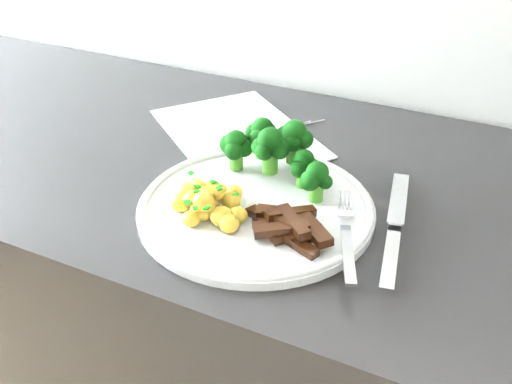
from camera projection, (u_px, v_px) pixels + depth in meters
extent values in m
cube|color=white|center=(237.00, 133.00, 0.93)|extent=(0.34, 0.33, 0.00)
cube|color=slate|center=(289.00, 127.00, 0.94)|extent=(0.08, 0.11, 0.00)
cube|color=slate|center=(277.00, 129.00, 0.94)|extent=(0.08, 0.10, 0.00)
cube|color=slate|center=(264.00, 130.00, 0.94)|extent=(0.08, 0.10, 0.00)
cube|color=slate|center=(251.00, 131.00, 0.93)|extent=(0.07, 0.09, 0.00)
cylinder|color=white|center=(256.00, 209.00, 0.74)|extent=(0.30, 0.30, 0.01)
torus|color=white|center=(256.00, 204.00, 0.74)|extent=(0.29, 0.29, 0.01)
cylinder|color=#316B19|center=(270.00, 162.00, 0.78)|extent=(0.02, 0.02, 0.03)
sphere|color=black|center=(280.00, 149.00, 0.76)|extent=(0.03, 0.03, 0.03)
sphere|color=black|center=(273.00, 143.00, 0.78)|extent=(0.03, 0.03, 0.03)
sphere|color=black|center=(260.00, 147.00, 0.77)|extent=(0.02, 0.02, 0.02)
sphere|color=black|center=(264.00, 152.00, 0.76)|extent=(0.02, 0.02, 0.02)
sphere|color=black|center=(270.00, 140.00, 0.76)|extent=(0.03, 0.03, 0.03)
cylinder|color=#316B19|center=(303.00, 178.00, 0.77)|extent=(0.02, 0.02, 0.02)
sphere|color=black|center=(311.00, 167.00, 0.76)|extent=(0.02, 0.02, 0.02)
sphere|color=black|center=(306.00, 162.00, 0.77)|extent=(0.02, 0.02, 0.02)
sphere|color=black|center=(297.00, 163.00, 0.77)|extent=(0.02, 0.02, 0.02)
sphere|color=black|center=(300.00, 169.00, 0.75)|extent=(0.02, 0.02, 0.02)
sphere|color=black|center=(304.00, 160.00, 0.75)|extent=(0.03, 0.03, 0.03)
cylinder|color=#316B19|center=(236.00, 160.00, 0.81)|extent=(0.02, 0.02, 0.03)
sphere|color=black|center=(244.00, 148.00, 0.79)|extent=(0.02, 0.02, 0.02)
sphere|color=black|center=(238.00, 143.00, 0.81)|extent=(0.03, 0.03, 0.03)
sphere|color=black|center=(229.00, 144.00, 0.80)|extent=(0.03, 0.03, 0.03)
sphere|color=black|center=(234.00, 151.00, 0.79)|extent=(0.03, 0.03, 0.03)
sphere|color=black|center=(236.00, 141.00, 0.79)|extent=(0.03, 0.03, 0.03)
cylinder|color=#316B19|center=(294.00, 153.00, 0.80)|extent=(0.02, 0.02, 0.03)
sphere|color=black|center=(304.00, 139.00, 0.79)|extent=(0.03, 0.03, 0.03)
sphere|color=black|center=(299.00, 135.00, 0.80)|extent=(0.03, 0.03, 0.03)
sphere|color=black|center=(286.00, 136.00, 0.80)|extent=(0.03, 0.03, 0.03)
sphere|color=black|center=(292.00, 143.00, 0.78)|extent=(0.02, 0.02, 0.02)
sphere|color=black|center=(295.00, 132.00, 0.78)|extent=(0.03, 0.03, 0.03)
cylinder|color=#316B19|center=(262.00, 148.00, 0.81)|extent=(0.02, 0.02, 0.03)
sphere|color=black|center=(269.00, 138.00, 0.80)|extent=(0.02, 0.02, 0.02)
sphere|color=black|center=(266.00, 131.00, 0.81)|extent=(0.03, 0.03, 0.03)
sphere|color=black|center=(254.00, 133.00, 0.81)|extent=(0.03, 0.03, 0.03)
sphere|color=black|center=(259.00, 138.00, 0.79)|extent=(0.03, 0.03, 0.03)
sphere|color=black|center=(262.00, 129.00, 0.80)|extent=(0.03, 0.03, 0.03)
cylinder|color=#316B19|center=(316.00, 192.00, 0.74)|extent=(0.02, 0.02, 0.02)
sphere|color=black|center=(325.00, 182.00, 0.73)|extent=(0.02, 0.02, 0.02)
sphere|color=black|center=(316.00, 175.00, 0.74)|extent=(0.02, 0.02, 0.02)
sphere|color=black|center=(310.00, 181.00, 0.72)|extent=(0.03, 0.03, 0.03)
sphere|color=black|center=(317.00, 173.00, 0.72)|extent=(0.03, 0.03, 0.03)
ellipsoid|color=gold|center=(219.00, 191.00, 0.75)|extent=(0.02, 0.02, 0.02)
ellipsoid|color=gold|center=(204.00, 203.00, 0.73)|extent=(0.02, 0.02, 0.02)
ellipsoid|color=gold|center=(208.00, 204.00, 0.72)|extent=(0.03, 0.03, 0.02)
ellipsoid|color=gold|center=(195.00, 187.00, 0.76)|extent=(0.02, 0.02, 0.02)
ellipsoid|color=gold|center=(206.00, 191.00, 0.75)|extent=(0.02, 0.02, 0.02)
ellipsoid|color=gold|center=(205.00, 207.00, 0.71)|extent=(0.03, 0.03, 0.03)
ellipsoid|color=gold|center=(222.00, 217.00, 0.70)|extent=(0.03, 0.03, 0.02)
ellipsoid|color=gold|center=(202.00, 210.00, 0.71)|extent=(0.03, 0.03, 0.03)
ellipsoid|color=gold|center=(234.00, 193.00, 0.74)|extent=(0.02, 0.02, 0.02)
ellipsoid|color=gold|center=(190.00, 199.00, 0.73)|extent=(0.02, 0.02, 0.02)
ellipsoid|color=gold|center=(198.00, 189.00, 0.72)|extent=(0.03, 0.02, 0.02)
ellipsoid|color=gold|center=(212.00, 188.00, 0.72)|extent=(0.02, 0.02, 0.02)
ellipsoid|color=gold|center=(191.00, 219.00, 0.70)|extent=(0.02, 0.02, 0.02)
ellipsoid|color=gold|center=(206.00, 195.00, 0.71)|extent=(0.02, 0.02, 0.02)
ellipsoid|color=gold|center=(238.00, 215.00, 0.70)|extent=(0.02, 0.02, 0.02)
ellipsoid|color=gold|center=(216.00, 192.00, 0.72)|extent=(0.02, 0.02, 0.02)
ellipsoid|color=gold|center=(193.00, 198.00, 0.70)|extent=(0.02, 0.02, 0.02)
ellipsoid|color=gold|center=(204.00, 202.00, 0.69)|extent=(0.03, 0.02, 0.03)
ellipsoid|color=gold|center=(188.00, 192.00, 0.71)|extent=(0.03, 0.03, 0.02)
ellipsoid|color=gold|center=(231.00, 200.00, 0.73)|extent=(0.03, 0.03, 0.02)
ellipsoid|color=gold|center=(229.00, 224.00, 0.69)|extent=(0.02, 0.02, 0.02)
ellipsoid|color=gold|center=(207.00, 204.00, 0.69)|extent=(0.02, 0.02, 0.02)
ellipsoid|color=gold|center=(181.00, 203.00, 0.72)|extent=(0.03, 0.02, 0.02)
cube|color=#0A6609|center=(206.00, 193.00, 0.71)|extent=(0.01, 0.01, 0.00)
cube|color=#0A6609|center=(197.00, 191.00, 0.69)|extent=(0.01, 0.01, 0.00)
cube|color=#0A6609|center=(191.00, 173.00, 0.73)|extent=(0.01, 0.01, 0.00)
cube|color=#0A6609|center=(213.00, 182.00, 0.71)|extent=(0.01, 0.01, 0.00)
cube|color=#0A6609|center=(207.00, 208.00, 0.67)|extent=(0.01, 0.01, 0.00)
cube|color=#0A6609|center=(188.00, 203.00, 0.67)|extent=(0.01, 0.01, 0.00)
cube|color=#0A6609|center=(187.00, 201.00, 0.69)|extent=(0.01, 0.01, 0.00)
cube|color=#0A6609|center=(216.00, 184.00, 0.72)|extent=(0.01, 0.01, 0.00)
cube|color=#0A6609|center=(197.00, 186.00, 0.71)|extent=(0.01, 0.01, 0.00)
cube|color=#0A6609|center=(219.00, 186.00, 0.71)|extent=(0.01, 0.01, 0.00)
cube|color=#0A6609|center=(236.00, 194.00, 0.69)|extent=(0.01, 0.01, 0.00)
cube|color=#0A6609|center=(195.00, 208.00, 0.68)|extent=(0.01, 0.01, 0.00)
cube|color=#0A6609|center=(204.00, 184.00, 0.72)|extent=(0.01, 0.01, 0.00)
cube|color=#0A6609|center=(219.00, 188.00, 0.70)|extent=(0.01, 0.01, 0.00)
cube|color=black|center=(292.00, 231.00, 0.68)|extent=(0.06, 0.02, 0.01)
cube|color=black|center=(298.00, 243.00, 0.66)|extent=(0.06, 0.03, 0.01)
cube|color=black|center=(295.00, 231.00, 0.68)|extent=(0.05, 0.06, 0.01)
cube|color=black|center=(290.00, 225.00, 0.69)|extent=(0.05, 0.04, 0.01)
cube|color=black|center=(276.00, 228.00, 0.69)|extent=(0.07, 0.05, 0.02)
cube|color=black|center=(284.00, 224.00, 0.69)|extent=(0.07, 0.06, 0.01)
cube|color=black|center=(271.00, 219.00, 0.70)|extent=(0.07, 0.04, 0.01)
cube|color=black|center=(291.00, 213.00, 0.70)|extent=(0.05, 0.05, 0.02)
cube|color=black|center=(282.00, 229.00, 0.67)|extent=(0.06, 0.05, 0.02)
cube|color=black|center=(312.00, 228.00, 0.67)|extent=(0.07, 0.06, 0.01)
cube|color=black|center=(284.00, 214.00, 0.70)|extent=(0.07, 0.04, 0.01)
cube|color=black|center=(293.00, 222.00, 0.68)|extent=(0.06, 0.06, 0.02)
cube|color=black|center=(285.00, 221.00, 0.68)|extent=(0.06, 0.04, 0.01)
cube|color=silver|center=(348.00, 253.00, 0.64)|extent=(0.05, 0.12, 0.02)
cube|color=silver|center=(345.00, 212.00, 0.70)|extent=(0.03, 0.03, 0.01)
cylinder|color=silver|center=(350.00, 200.00, 0.73)|extent=(0.02, 0.04, 0.00)
cylinder|color=silver|center=(346.00, 200.00, 0.73)|extent=(0.02, 0.04, 0.00)
cylinder|color=silver|center=(343.00, 200.00, 0.73)|extent=(0.02, 0.04, 0.00)
cylinder|color=silver|center=(339.00, 200.00, 0.73)|extent=(0.02, 0.04, 0.00)
cube|color=silver|center=(399.00, 198.00, 0.74)|extent=(0.04, 0.13, 0.01)
cube|color=silver|center=(391.00, 257.00, 0.66)|extent=(0.04, 0.11, 0.02)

